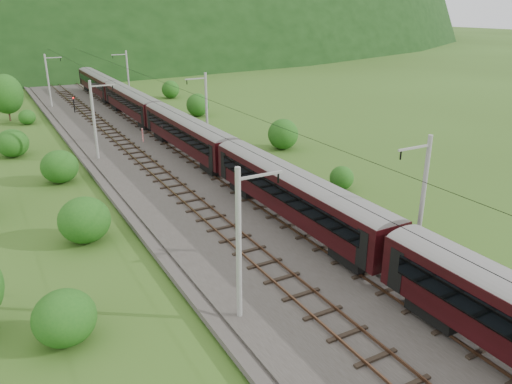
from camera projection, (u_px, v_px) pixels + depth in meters
ground at (336, 289)px, 28.56m from camera, size 600.00×600.00×0.00m
railbed at (252, 224)px, 36.68m from camera, size 14.00×220.00×0.30m
track_left at (223, 228)px, 35.51m from camera, size 2.40×220.00×0.27m
track_right at (280, 215)px, 37.70m from camera, size 2.40×220.00×0.27m
catenary_left at (95, 118)px, 50.36m from camera, size 2.54×192.28×8.00m
catenary_right at (206, 107)px, 55.93m from camera, size 2.54×192.28×8.00m
overhead_wires at (252, 131)px, 34.23m from camera, size 4.83×198.00×0.03m
mountain_main at (5, 38)px, 241.18m from camera, size 504.00×360.00×244.00m
train at (188, 129)px, 51.56m from camera, size 2.69×148.17×4.66m
hazard_post_near at (143, 135)px, 57.72m from camera, size 0.17×0.17×1.64m
hazard_post_far at (92, 99)px, 80.63m from camera, size 0.15×0.15×1.38m
signal at (74, 103)px, 73.28m from camera, size 0.25×0.25×2.29m
vegetation_left at (29, 180)px, 37.62m from camera, size 12.77×144.88×7.08m
vegetation_right at (351, 171)px, 44.41m from camera, size 6.16×104.25×3.07m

